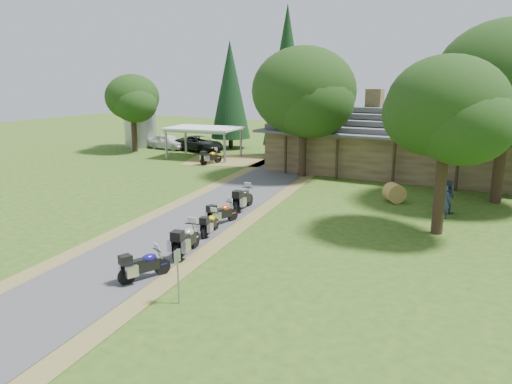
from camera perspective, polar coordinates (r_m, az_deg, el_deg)
The scene contains 24 objects.
ground at distance 20.66m, azimuth -14.85°, elevation -7.65°, with size 120.00×120.00×0.00m, color #2E4A15.
driveway at distance 23.84m, azimuth -9.20°, elevation -4.56°, with size 46.00×46.00×0.00m, color #404143.
lodge at distance 38.96m, azimuth 17.07°, elevation 5.60°, with size 21.40×9.40×4.90m, color brown, non-canonical shape.
silo at distance 53.10m, azimuth -13.14°, elevation 8.61°, with size 3.25×3.25×6.59m, color gray.
carport at distance 44.97m, azimuth -5.97°, elevation 5.64°, with size 6.29×4.20×2.73m, color silver, non-canonical shape.
car_white_sedan at distance 50.97m, azimuth -10.03°, elevation 5.91°, with size 5.63×2.38×1.88m, color silver.
car_dark_suv at distance 49.10m, azimuth -6.51°, elevation 5.95°, with size 5.74×2.44×2.20m, color black.
motorcycle_row_a at distance 18.49m, azimuth -12.63°, elevation -7.97°, with size 1.81×0.59×1.24m, color navy, non-canonical shape.
motorcycle_row_b at distance 20.65m, azimuth -7.95°, elevation -5.25°, with size 2.07×0.68×1.42m, color #9D9EA4, non-canonical shape.
motorcycle_row_c at distance 23.15m, azimuth -5.29°, elevation -3.50°, with size 1.67×0.54×1.14m, color #D3CC05, non-canonical shape.
motorcycle_row_d at distance 24.65m, azimuth -3.87°, elevation -2.30°, with size 1.83×0.60×1.26m, color #B4451A, non-canonical shape.
motorcycle_row_e at distance 27.28m, azimuth -1.44°, elevation -0.61°, with size 2.03×0.66×1.39m, color black, non-canonical shape.
motorcycle_carport_a at distance 41.69m, azimuth -5.18°, elevation 4.09°, with size 1.93×0.63×1.32m, color #D39001, non-canonical shape.
person_a at distance 27.35m, azimuth 20.70°, elevation -0.72°, with size 0.58×0.42×2.05m, color navy.
person_b at distance 28.49m, azimuth 21.05°, elevation -0.15°, with size 0.60×0.43×2.12m, color navy.
person_c at distance 29.57m, azimuth 20.67°, elevation 0.33°, with size 0.60×0.43×2.11m, color navy.
hay_bale at distance 30.05m, azimuth 15.52°, elevation -0.09°, with size 1.10×1.10×1.01m, color #A2793B.
sign_post at distance 16.34m, azimuth -8.90°, elevation -9.52°, with size 0.33×0.06×1.85m, color gray, non-canonical shape.
oak_lodge_left at distance 36.08m, azimuth 5.45°, elevation 9.53°, with size 7.37×7.37×9.89m, color black, non-canonical shape.
oak_lodge_right at distance 31.35m, azimuth 26.64°, elevation 8.75°, with size 8.07×8.07×11.05m, color black, non-canonical shape.
oak_driveway at distance 23.94m, azimuth 20.80°, elevation 6.41°, with size 5.35×5.35×9.45m, color black, non-canonical shape.
oak_silo at distance 49.80m, azimuth -13.89°, elevation 9.32°, with size 5.12×5.12×8.37m, color black, non-canonical shape.
cedar_near at distance 45.13m, azimuth 3.54°, elevation 12.43°, with size 4.19×4.19×13.27m, color black.
cedar_far at distance 50.58m, azimuth -2.96°, elevation 11.00°, with size 3.97×3.97×10.60m, color black.
Camera 1 is at (13.44, -13.95, 7.18)m, focal length 35.00 mm.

